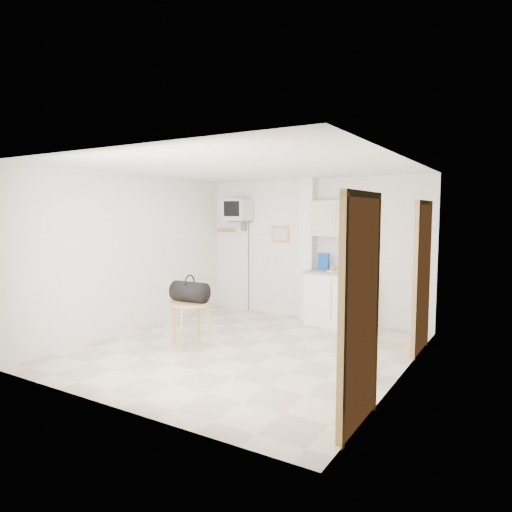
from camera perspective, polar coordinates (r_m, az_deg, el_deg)
The scene contains 7 objects.
ground at distance 6.46m, azimuth -1.38°, elevation -11.63°, with size 4.50×4.50×0.00m, color beige.
room_envelope at distance 6.14m, azimuth 0.93°, elevation 2.10°, with size 4.24×4.54×2.55m.
kitchenette at distance 7.79m, azimuth 10.20°, elevation -2.71°, with size 1.03×0.58×2.10m.
crt_television at distance 8.66m, azimuth -2.27°, elevation 5.69°, with size 0.44×0.45×2.15m.
round_table at distance 6.54m, azimuth -8.20°, elevation -6.39°, with size 0.62×0.62×0.65m.
duffel_bag at distance 6.49m, azimuth -8.27°, elevation -4.41°, with size 0.53×0.30×0.39m.
water_bottle at distance 5.48m, azimuth 14.40°, elevation -13.37°, with size 0.11×0.11×0.32m.
Camera 1 is at (3.34, -5.20, 1.89)m, focal length 32.00 mm.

